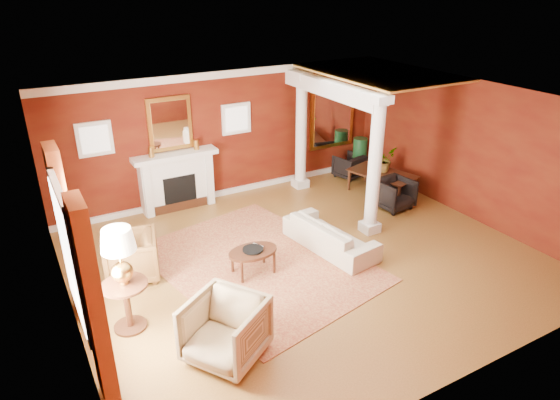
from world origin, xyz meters
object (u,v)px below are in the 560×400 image
coffee_table (253,253)px  side_table (121,262)px  sofa (331,230)px  armchair_stripe (225,328)px  dining_table (383,177)px  armchair_leopard (131,255)px

coffee_table → side_table: bearing=-169.3°
sofa → armchair_stripe: size_ratio=2.01×
sofa → armchair_stripe: (-2.93, -1.76, 0.11)m
coffee_table → dining_table: dining_table is taller
armchair_leopard → sofa: bearing=91.1°
coffee_table → side_table: 2.41m
armchair_leopard → side_table: bearing=-1.7°
side_table → armchair_leopard: bearing=73.7°
coffee_table → dining_table: size_ratio=0.58×
sofa → side_table: size_ratio=1.20×
sofa → coffee_table: (-1.66, -0.05, 0.02)m
armchair_leopard → dining_table: armchair_leopard is taller
sofa → coffee_table: sofa is taller
coffee_table → armchair_leopard: bearing=154.1°
armchair_leopard → dining_table: 6.14m
armchair_stripe → side_table: (-0.99, 1.27, 0.64)m
armchair_leopard → coffee_table: 2.08m
sofa → armchair_leopard: size_ratio=2.24×
sofa → armchair_stripe: 3.42m
armchair_leopard → armchair_stripe: bearing=27.6°
armchair_leopard → coffee_table: (1.87, -0.91, -0.03)m
coffee_table → dining_table: (4.24, 1.61, 0.02)m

